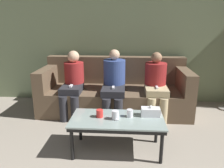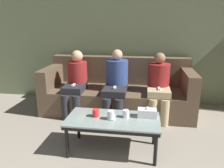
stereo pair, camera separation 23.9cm
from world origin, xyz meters
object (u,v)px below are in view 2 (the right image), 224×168
(coffee_table, at_px, (113,122))
(cup_near_right, at_px, (111,115))
(seated_person_mid_left, at_px, (116,81))
(cup_near_left, at_px, (126,114))
(game_remote, at_px, (113,118))
(couch, at_px, (118,92))
(seated_person_left_end, at_px, (76,81))
(seated_person_mid_right, at_px, (159,84))
(cup_far_center, at_px, (96,113))
(tissue_box, at_px, (147,113))

(coffee_table, bearing_deg, cup_near_right, -126.73)
(coffee_table, bearing_deg, seated_person_mid_left, 95.54)
(cup_near_left, height_order, game_remote, cup_near_left)
(cup_near_left, bearing_deg, couch, 101.33)
(cup_near_right, relative_size, seated_person_left_end, 0.10)
(cup_near_right, bearing_deg, cup_near_left, 25.65)
(cup_near_right, bearing_deg, seated_person_mid_right, 61.83)
(cup_near_right, xyz_separation_m, cup_far_center, (-0.19, 0.05, -0.01))
(coffee_table, relative_size, seated_person_left_end, 1.03)
(seated_person_mid_left, distance_m, seated_person_mid_right, 0.67)
(couch, xyz_separation_m, tissue_box, (0.50, -1.20, 0.15))
(couch, relative_size, seated_person_left_end, 2.36)
(seated_person_mid_left, bearing_deg, couch, 90.00)
(couch, bearing_deg, cup_near_right, -86.40)
(cup_near_left, height_order, seated_person_mid_right, seated_person_mid_right)
(cup_far_center, relative_size, seated_person_left_end, 0.09)
(tissue_box, relative_size, seated_person_left_end, 0.21)
(coffee_table, distance_m, seated_person_mid_left, 1.09)
(game_remote, bearing_deg, tissue_box, 13.98)
(cup_far_center, bearing_deg, cup_near_right, -14.63)
(cup_far_center, xyz_separation_m, seated_person_left_end, (-0.57, 1.05, 0.09))
(tissue_box, bearing_deg, cup_far_center, -172.80)
(couch, bearing_deg, seated_person_left_end, -161.54)
(cup_near_left, bearing_deg, seated_person_mid_left, 103.79)
(cup_far_center, height_order, seated_person_mid_left, seated_person_mid_left)
(cup_near_left, xyz_separation_m, seated_person_left_end, (-0.92, 1.02, 0.09))
(seated_person_left_end, bearing_deg, seated_person_mid_right, 0.42)
(tissue_box, distance_m, seated_person_mid_right, 1.00)
(coffee_table, height_order, cup_near_left, cup_near_left)
(seated_person_mid_left, bearing_deg, cup_near_right, -85.65)
(cup_far_center, xyz_separation_m, seated_person_mid_left, (0.10, 1.04, 0.11))
(cup_far_center, distance_m, game_remote, 0.21)
(cup_far_center, bearing_deg, coffee_table, -6.01)
(cup_far_center, distance_m, seated_person_mid_left, 1.05)
(coffee_table, bearing_deg, tissue_box, 13.98)
(cup_near_right, xyz_separation_m, game_remote, (0.02, 0.03, -0.04))
(tissue_box, xyz_separation_m, seated_person_mid_right, (0.18, 0.98, 0.09))
(seated_person_left_end, bearing_deg, tissue_box, -39.66)
(seated_person_mid_left, bearing_deg, cup_near_left, -76.21)
(coffee_table, height_order, cup_far_center, cup_far_center)
(couch, distance_m, game_remote, 1.30)
(cup_near_right, height_order, cup_far_center, cup_near_right)
(coffee_table, bearing_deg, cup_far_center, 173.99)
(seated_person_left_end, bearing_deg, cup_near_left, -47.72)
(coffee_table, relative_size, seated_person_mid_left, 1.01)
(couch, distance_m, cup_far_center, 1.28)
(seated_person_left_end, height_order, seated_person_mid_right, seated_person_left_end)
(cup_far_center, bearing_deg, seated_person_left_end, 118.59)
(coffee_table, xyz_separation_m, seated_person_mid_right, (0.57, 1.08, 0.18))
(coffee_table, bearing_deg, cup_near_left, 19.83)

